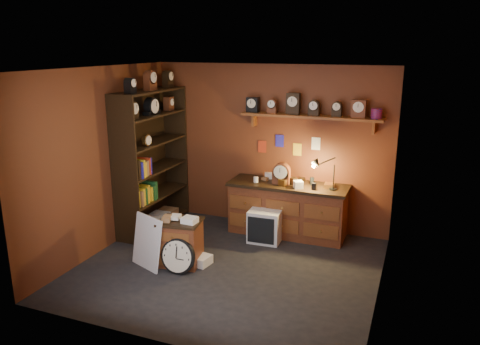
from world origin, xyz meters
The scene contains 11 objects.
floor centered at (0.00, 0.00, 0.00)m, with size 4.00×4.00×0.00m, color black.
room_shell centered at (0.04, 0.11, 1.72)m, with size 4.02×3.62×2.71m.
shelving_unit centered at (-1.79, 0.98, 1.25)m, with size 0.47×1.60×2.58m.
workbench centered at (0.42, 1.47, 0.47)m, with size 1.90×0.66×1.36m.
low_cabinet centered at (-0.67, -0.12, 0.36)m, with size 0.63×0.56×0.74m.
big_round_clock centered at (-0.58, -0.37, 0.24)m, with size 0.49×0.16×0.49m.
white_panel centered at (-1.06, -0.36, 0.00)m, with size 0.56×0.02×0.75m, color silver.
mini_fridge centered at (0.18, 1.10, 0.26)m, with size 0.51×0.53×0.51m.
floor_box_a centered at (-1.42, 0.29, 0.09)m, with size 0.29×0.25×0.18m, color #9C6E44.
floor_box_b centered at (-0.38, -0.04, 0.06)m, with size 0.21×0.26×0.13m, color white.
floor_box_c centered at (-1.46, 0.59, 0.08)m, with size 0.23×0.19×0.17m, color #9C6E44.
Camera 1 is at (2.31, -5.44, 2.99)m, focal length 35.00 mm.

